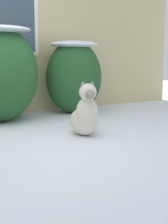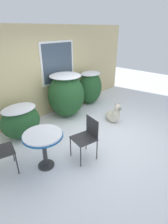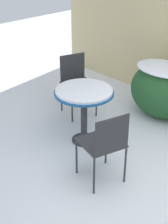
{
  "view_description": "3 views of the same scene",
  "coord_description": "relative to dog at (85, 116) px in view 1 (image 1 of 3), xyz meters",
  "views": [
    {
      "loc": [
        -1.13,
        -3.21,
        0.97
      ],
      "look_at": [
        0.95,
        0.29,
        0.28
      ],
      "focal_mm": 55.0,
      "sensor_mm": 36.0,
      "label": 1
    },
    {
      "loc": [
        -3.13,
        -2.19,
        2.59
      ],
      "look_at": [
        0.0,
        0.6,
        0.55
      ],
      "focal_mm": 28.0,
      "sensor_mm": 36.0,
      "label": 2
    },
    {
      "loc": [
        1.33,
        -2.51,
        2.63
      ],
      "look_at": [
        -1.58,
        0.24,
        0.45
      ],
      "focal_mm": 55.0,
      "sensor_mm": 36.0,
      "label": 3
    }
  ],
  "objects": [
    {
      "name": "ground_plane",
      "position": [
        -0.93,
        -0.24,
        -0.23
      ],
      "size": [
        16.0,
        16.0,
        0.0
      ],
      "primitive_type": "plane",
      "color": "white"
    },
    {
      "name": "shrub_right",
      "position": [
        0.67,
        1.48,
        0.39
      ],
      "size": [
        0.96,
        0.75,
        1.18
      ],
      "color": "#235128",
      "rests_on": "ground_plane"
    },
    {
      "name": "dog",
      "position": [
        0.0,
        0.0,
        0.0
      ],
      "size": [
        0.48,
        0.73,
        0.66
      ],
      "rotation": [
        0.0,
        0.0,
        -0.3
      ],
      "color": "beige",
      "rests_on": "ground_plane"
    }
  ]
}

